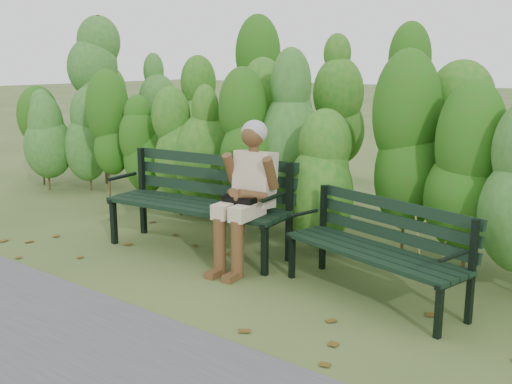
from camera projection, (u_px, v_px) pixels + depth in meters
The scene contains 7 objects.
ground at pixel (232, 280), 5.38m from camera, with size 80.00×80.00×0.00m, color #3D5224.
footpath at pixel (2, 381), 3.68m from camera, with size 60.00×2.50×0.01m, color #474749.
hedge_band at pixel (341, 123), 6.54m from camera, with size 11.04×1.67×2.42m.
leaf_litter at pixel (249, 293), 5.07m from camera, with size 5.93×1.82×0.01m.
bench_left at pixel (203, 195), 6.13m from camera, with size 2.02×0.86×0.98m.
bench_right at pixel (381, 242), 4.91m from camera, with size 1.69×0.89×0.81m.
seated_woman at pixel (247, 185), 5.59m from camera, with size 0.56×0.82×1.39m.
Camera 1 is at (3.28, -3.88, 1.94)m, focal length 42.00 mm.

